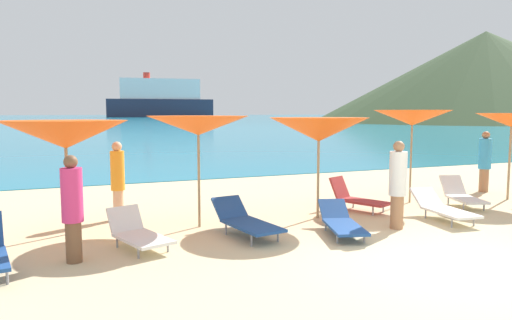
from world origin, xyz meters
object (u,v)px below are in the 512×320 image
lounge_chair_3 (443,207)px  lounge_chair_5 (462,195)px  umbrella_1 (198,126)px  lounge_chair_4 (341,222)px  umbrella_2 (319,130)px  umbrella_0 (65,135)px  umbrella_3 (412,118)px  beachgoer_4 (118,178)px  beachgoer_2 (485,160)px  beachgoer_0 (72,206)px  umbrella_4 (512,120)px  lounge_chair_7 (356,197)px  cruise_ship (160,100)px  lounge_chair_0 (138,233)px  lounge_chair_1 (246,220)px  beachgoer_1 (398,183)px

lounge_chair_3 → lounge_chair_5: bearing=39.3°
umbrella_1 → lounge_chair_4: (2.30, -1.52, -1.77)m
lounge_chair_4 → umbrella_2: bearing=96.5°
umbrella_0 → umbrella_3: 7.96m
lounge_chair_5 → beachgoer_4: 8.02m
beachgoer_2 → umbrella_1: bearing=-67.1°
lounge_chair_4 → beachgoer_0: beachgoer_0 is taller
umbrella_0 → beachgoer_4: bearing=41.4°
lounge_chair_5 → umbrella_4: bearing=25.3°
umbrella_1 → umbrella_2: bearing=-4.4°
umbrella_2 → lounge_chair_7: bearing=15.2°
umbrella_2 → beachgoer_2: umbrella_2 is taller
beachgoer_0 → cruise_ship: bearing=-56.7°
umbrella_3 → lounge_chair_0: umbrella_3 is taller
umbrella_0 → lounge_chair_1: size_ratio=1.32×
lounge_chair_0 → beachgoer_2: 10.15m
umbrella_1 → lounge_chair_3: 5.36m
umbrella_4 → cruise_ship: 231.86m
lounge_chair_7 → umbrella_1: bearing=157.9°
umbrella_1 → umbrella_3: size_ratio=0.95×
umbrella_1 → beachgoer_2: bearing=6.1°
umbrella_1 → umbrella_0: bearing=171.0°
umbrella_0 → beachgoer_2: bearing=2.8°
umbrella_3 → lounge_chair_0: (-6.91, -1.45, -1.87)m
umbrella_0 → beachgoer_1: (5.89, -1.98, -0.94)m
umbrella_1 → beachgoer_2: (8.61, 0.92, -1.09)m
umbrella_2 → umbrella_3: umbrella_3 is taller
lounge_chair_4 → beachgoer_1: bearing=13.5°
beachgoer_1 → beachgoer_4: 5.68m
lounge_chair_1 → umbrella_4: bearing=-3.6°
lounge_chair_5 → beachgoer_1: (-2.92, -1.21, 0.63)m
beachgoer_4 → cruise_ship: cruise_ship is taller
umbrella_1 → umbrella_4: 8.21m
beachgoer_2 → cruise_ship: (34.96, 227.94, 7.54)m
lounge_chair_4 → beachgoer_1: beachgoer_1 is taller
beachgoer_4 → beachgoer_0: bearing=149.4°
lounge_chair_5 → cruise_ship: 232.39m
lounge_chair_4 → beachgoer_4: bearing=160.8°
lounge_chair_1 → beachgoer_4: beachgoer_4 is taller
lounge_chair_7 → beachgoer_1: (-0.26, -1.74, 0.60)m
umbrella_2 → umbrella_3: bearing=11.9°
umbrella_2 → lounge_chair_4: size_ratio=1.30×
umbrella_3 → lounge_chair_7: umbrella_3 is taller
lounge_chair_1 → beachgoer_1: (2.90, -0.63, 0.62)m
umbrella_2 → lounge_chair_5: size_ratio=1.46×
umbrella_1 → cruise_ship: 233.06m
umbrella_1 → lounge_chair_1: 2.06m
beachgoer_0 → beachgoer_4: bearing=-64.8°
lounge_chair_5 → beachgoer_2: size_ratio=0.91×
umbrella_2 → umbrella_3: (3.01, 0.63, 0.23)m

